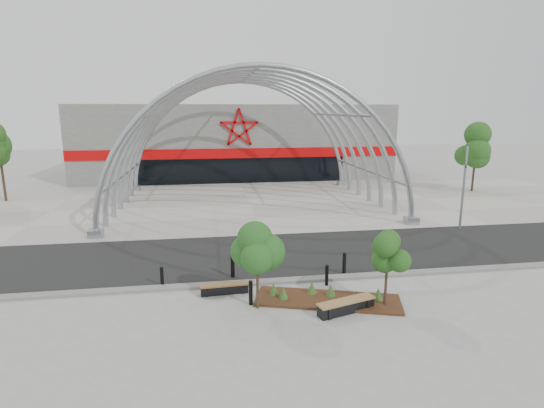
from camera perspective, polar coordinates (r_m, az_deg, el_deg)
The scene contains 18 objects.
ground at distance 19.33m, azimuth 1.83°, elevation -10.12°, with size 140.00×140.00×0.00m, color gray.
road at distance 22.55m, azimuth 0.19°, elevation -6.71°, with size 140.00×7.00×0.02m, color black.
forecourt at distance 34.01m, azimuth -2.94°, elevation -0.08°, with size 60.00×17.00×0.04m, color #A09B92.
kerb at distance 19.08m, azimuth 1.97°, elevation -10.24°, with size 60.00×0.50×0.12m, color slate.
arena_building at distance 51.20m, azimuth -5.07°, elevation 8.63°, with size 34.00×15.24×8.00m.
vault_canopy at distance 34.01m, azimuth -2.94°, elevation -0.09°, with size 20.80×15.80×20.36m.
planting_bed at distance 17.40m, azimuth 7.25°, elevation -12.37°, with size 5.95×3.36×0.60m.
signal_pole at distance 29.15m, azimuth 24.37°, elevation 2.15°, with size 0.37×0.73×5.26m.
street_tree_0 at distance 15.87m, azimuth -2.00°, elevation -6.12°, with size 1.45×1.45×3.30m.
street_tree_1 at distance 16.61m, azimuth 15.30°, elevation -6.43°, with size 1.28×1.28×3.03m.
bench_0 at distance 18.00m, azimuth -6.41°, elevation -11.26°, with size 2.02×0.53×0.42m.
bench_1 at distance 16.58m, azimuth 9.93°, elevation -13.41°, with size 2.40×1.18×0.49m.
bollard_0 at distance 19.03m, azimuth -14.58°, elevation -9.47°, with size 0.14×0.14×0.89m, color black.
bollard_1 at distance 19.45m, azimuth -5.31°, elevation -8.26°, with size 0.18×0.18×1.11m, color black.
bollard_2 at distance 16.87m, azimuth -2.88°, elevation -11.83°, with size 0.16×0.16×0.98m, color black.
bollard_3 at distance 18.73m, azimuth 7.38°, elevation -9.48°, with size 0.15×0.15×0.91m, color black.
bollard_4 at distance 20.00m, azimuth 9.69°, elevation -7.92°, with size 0.16×0.16×1.03m, color black.
bg_tree_1 at distance 43.16m, azimuth 25.78°, elevation 7.06°, with size 2.70×2.70×5.91m.
Camera 1 is at (-3.31, -17.53, 7.45)m, focal length 28.00 mm.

